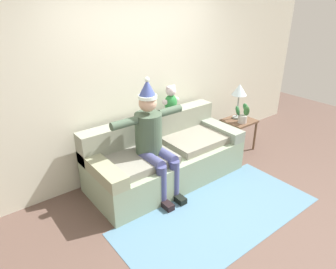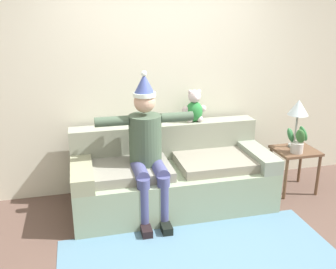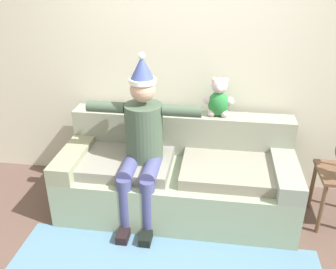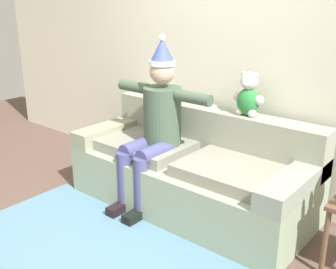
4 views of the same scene
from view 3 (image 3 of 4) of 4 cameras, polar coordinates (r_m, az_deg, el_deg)
The scene contains 4 objects.
back_wall at distance 3.64m, azimuth 2.73°, elevation 12.09°, with size 7.00×0.10×2.70m, color beige.
couch at distance 3.54m, azimuth 1.48°, elevation -6.33°, with size 2.16×0.94×0.85m.
person_seated at distance 3.22m, azimuth -4.09°, elevation -0.82°, with size 1.02×0.77×1.52m.
teddy_bear at distance 3.48m, azimuth 7.94°, elevation 5.54°, with size 0.29×0.17×0.38m.
Camera 3 is at (0.34, -1.97, 2.21)m, focal length 38.99 mm.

